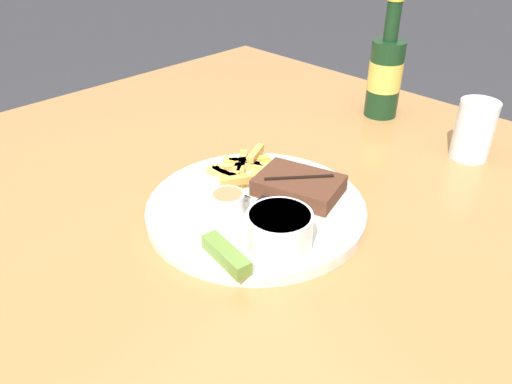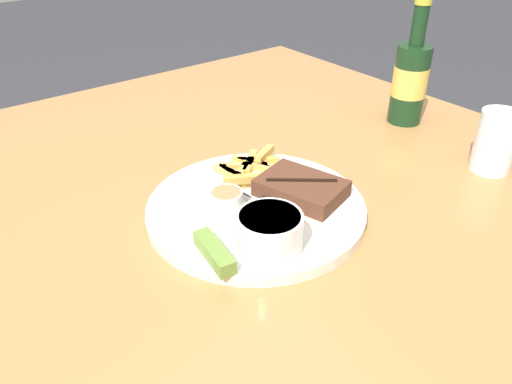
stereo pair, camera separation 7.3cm
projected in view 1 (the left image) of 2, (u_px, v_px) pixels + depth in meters
name	position (u px, v px, depth m)	size (l,w,h in m)	color
dining_table	(256.00, 250.00, 0.78)	(1.33, 1.23, 0.74)	#A87542
dinner_plate	(256.00, 209.00, 0.74)	(0.32, 0.32, 0.02)	silver
steak_portion	(299.00, 185.00, 0.76)	(0.14, 0.12, 0.03)	#512D1E
fries_pile	(242.00, 168.00, 0.81)	(0.11, 0.14, 0.02)	#E2AD59
coleslaw_cup	(279.00, 229.00, 0.63)	(0.08, 0.08, 0.05)	white
dipping_sauce_cup	(228.00, 202.00, 0.71)	(0.05, 0.05, 0.03)	silver
pickle_spear	(226.00, 255.00, 0.62)	(0.09, 0.03, 0.02)	olive
fork_utensil	(214.00, 183.00, 0.78)	(0.13, 0.02, 0.00)	#B7B7BC
knife_utensil	(277.00, 191.00, 0.76)	(0.05, 0.16, 0.01)	#B7B7BC
beer_bottle	(385.00, 74.00, 1.02)	(0.07, 0.07, 0.25)	#143319
drinking_glass	(474.00, 130.00, 0.87)	(0.07, 0.07, 0.11)	silver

